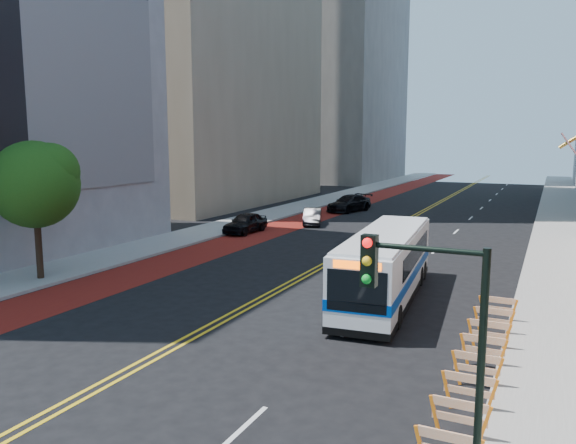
# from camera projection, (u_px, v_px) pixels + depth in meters

# --- Properties ---
(ground) EXTENTS (160.00, 160.00, 0.00)m
(ground) POSITION_uv_depth(u_px,v_px,m) (142.00, 364.00, 17.44)
(ground) COLOR black
(ground) RESTS_ON ground
(sidewalk_left) EXTENTS (4.00, 140.00, 0.15)m
(sidewalk_left) POSITION_uv_depth(u_px,v_px,m) (260.00, 217.00, 49.33)
(sidewalk_left) COLOR gray
(sidewalk_left) RESTS_ON ground
(sidewalk_right) EXTENTS (4.00, 140.00, 0.15)m
(sidewalk_right) POSITION_uv_depth(u_px,v_px,m) (562.00, 238.00, 39.15)
(sidewalk_right) COLOR gray
(sidewalk_right) RESTS_ON ground
(bus_lane_paint) EXTENTS (3.60, 140.00, 0.01)m
(bus_lane_paint) POSITION_uv_depth(u_px,v_px,m) (300.00, 221.00, 47.68)
(bus_lane_paint) COLOR maroon
(bus_lane_paint) RESTS_ON ground
(center_line_inner) EXTENTS (0.14, 140.00, 0.01)m
(center_line_inner) POSITION_uv_depth(u_px,v_px,m) (391.00, 227.00, 44.32)
(center_line_inner) COLOR gold
(center_line_inner) RESTS_ON ground
(center_line_outer) EXTENTS (0.14, 140.00, 0.01)m
(center_line_outer) POSITION_uv_depth(u_px,v_px,m) (396.00, 227.00, 44.17)
(center_line_outer) COLOR gold
(center_line_outer) RESTS_ON ground
(lane_dashes) EXTENTS (0.14, 98.20, 0.01)m
(lane_dashes) POSITION_uv_depth(u_px,v_px,m) (471.00, 218.00, 49.36)
(lane_dashes) COLOR silver
(lane_dashes) RESTS_ON ground
(construction_barriers) EXTENTS (1.42, 10.91, 1.00)m
(construction_barriers) POSITION_uv_depth(u_px,v_px,m) (480.00, 355.00, 16.33)
(construction_barriers) COLOR orange
(construction_barriers) RESTS_ON ground
(street_tree) EXTENTS (4.20, 4.20, 6.70)m
(street_tree) POSITION_uv_depth(u_px,v_px,m) (36.00, 181.00, 26.89)
(street_tree) COLOR black
(street_tree) RESTS_ON sidewalk_left
(traffic_signal) EXTENTS (2.21, 0.34, 5.07)m
(traffic_signal) POSITION_uv_depth(u_px,v_px,m) (429.00, 324.00, 9.76)
(traffic_signal) COLOR black
(traffic_signal) RESTS_ON sidewalk_right
(transit_bus) EXTENTS (3.38, 11.10, 3.00)m
(transit_bus) POSITION_uv_depth(u_px,v_px,m) (386.00, 264.00, 24.12)
(transit_bus) COLOR silver
(transit_bus) RESTS_ON ground
(car_a) EXTENTS (1.82, 4.40, 1.49)m
(car_a) POSITION_uv_depth(u_px,v_px,m) (245.00, 223.00, 41.63)
(car_a) COLOR black
(car_a) RESTS_ON ground
(car_b) EXTENTS (2.68, 4.20, 1.31)m
(car_b) POSITION_uv_depth(u_px,v_px,m) (312.00, 217.00, 45.54)
(car_b) COLOR black
(car_b) RESTS_ON ground
(car_c) EXTENTS (3.53, 5.79, 1.57)m
(car_c) POSITION_uv_depth(u_px,v_px,m) (349.00, 203.00, 53.85)
(car_c) COLOR black
(car_c) RESTS_ON ground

